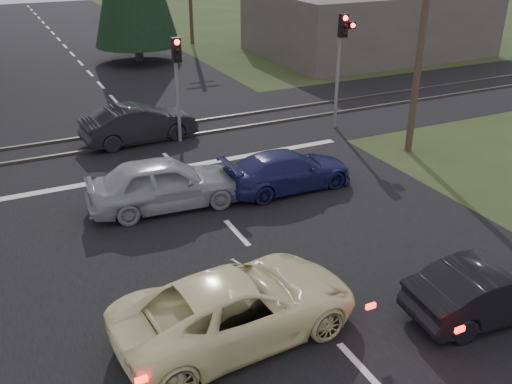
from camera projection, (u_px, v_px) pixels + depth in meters
ground at (288, 289)px, 13.56m from camera, size 120.00×120.00×0.00m
road at (162, 152)px, 21.70m from camera, size 14.00×100.00×0.01m
rail_corridor at (148, 136)px, 23.33m from camera, size 120.00×8.00×0.01m
stop_line at (177, 168)px, 20.23m from camera, size 13.00×0.35×0.00m
rail_near at (153, 141)px, 22.66m from camera, size 120.00×0.12×0.10m
rail_far at (142, 129)px, 23.97m from camera, size 120.00×0.12×0.10m
traffic_signal_right at (342, 49)px, 22.83m from camera, size 0.68×0.48×4.70m
traffic_signal_center at (177, 72)px, 21.46m from camera, size 0.32×0.48×4.10m
utility_pole_near at (423, 24)px, 19.78m from camera, size 1.80×0.26×9.00m
building_right at (368, 22)px, 37.71m from camera, size 14.00×10.00×4.00m
cream_coupe at (238, 306)px, 11.75m from camera, size 5.35×2.77×1.44m
dark_hatchback at (494, 289)px, 12.40m from camera, size 4.11×1.76×1.32m
silver_car at (164, 183)px, 17.16m from camera, size 4.77×2.23×1.58m
blue_sedan at (287, 170)px, 18.45m from camera, size 4.36×1.80×1.26m
dark_car_far at (139, 124)px, 22.47m from camera, size 4.57×1.95×1.47m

